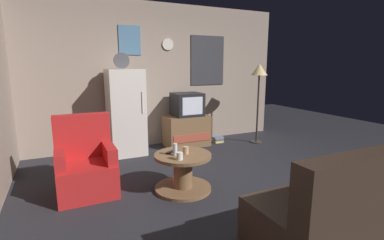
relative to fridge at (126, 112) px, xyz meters
The scene contains 14 objects.
ground_plane 2.30m from the fridge, 69.00° to the right, with size 12.00×12.00×0.00m, color #232328.
wall_with_art 1.08m from the fridge, 28.13° to the left, with size 5.20×0.12×2.73m.
fridge is the anchor object (origin of this frame).
tv_stand 1.26m from the fridge, ahead, with size 0.84×0.53×0.60m.
crt_tv 1.19m from the fridge, ahead, with size 0.54×0.51×0.44m.
standing_lamp 2.67m from the fridge, ahead, with size 0.32×0.32×1.59m.
coffee_table 1.91m from the fridge, 80.50° to the right, with size 0.72×0.72×0.48m.
wine_glass 1.84m from the fridge, 83.73° to the right, with size 0.05×0.05×0.15m, color silver.
mug_ceramic_white 2.02m from the fridge, 84.74° to the right, with size 0.08×0.08×0.09m, color silver.
mug_ceramic_tan 1.86m from the fridge, 79.20° to the right, with size 0.08×0.08×0.09m, color tan.
remote_control 1.74m from the fridge, 84.01° to the right, with size 0.15×0.04×0.02m, color black.
armchair 1.63m from the fridge, 120.95° to the right, with size 0.68×0.68×0.96m.
couch 3.66m from the fridge, 70.45° to the right, with size 1.70×0.80×0.92m.
book_stack 1.98m from the fridge, ahead, with size 0.21×0.16×0.12m.
Camera 1 is at (-1.82, -2.91, 1.58)m, focal length 26.48 mm.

